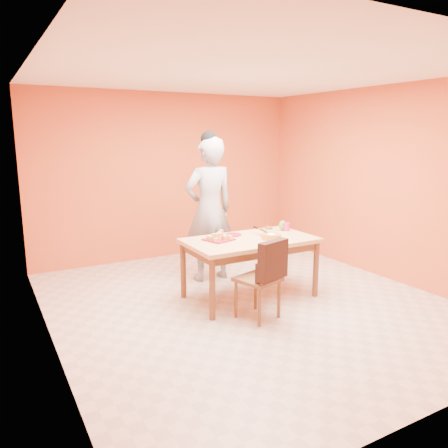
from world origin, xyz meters
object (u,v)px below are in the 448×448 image
dining_chair (259,277)px  pastry_platter (219,239)px  dining_table (250,246)px  checker_tin (269,228)px  person (209,210)px  egg_ornament (283,225)px  red_dinner_plate (232,235)px  magenta_glass (287,227)px  sponge_cake (271,236)px

dining_chair → pastry_platter: size_ratio=3.06×
dining_table → checker_tin: 0.64m
person → pastry_platter: person is taller
pastry_platter → egg_ornament: egg_ornament is taller
pastry_platter → egg_ornament: 1.02m
pastry_platter → red_dinner_plate: pastry_platter is taller
person → magenta_glass: person is taller
dining_table → magenta_glass: (0.67, 0.14, 0.15)m
dining_chair → pastry_platter: (-0.11, 0.73, 0.29)m
person → pastry_platter: size_ratio=6.61×
checker_tin → person: bearing=140.6°
red_dinner_plate → egg_ornament: bearing=-6.2°
red_dinner_plate → dining_chair: bearing=-101.2°
dining_chair → person: bearing=67.6°
dining_table → dining_chair: dining_chair is taller
dining_chair → red_dinner_plate: dining_chair is taller
dining_table → sponge_cake: (0.19, -0.17, 0.13)m
pastry_platter → sponge_cake: size_ratio=1.24×
dining_table → magenta_glass: bearing=11.6°
red_dinner_plate → checker_tin: size_ratio=2.16×
pastry_platter → dining_table: bearing=-17.3°
dining_chair → pastry_platter: dining_chair is taller
sponge_cake → magenta_glass: magenta_glass is taller
dining_table → person: person is taller
egg_ornament → checker_tin: (-0.11, 0.17, -0.05)m
checker_tin → dining_chair: bearing=-129.8°
dining_chair → magenta_glass: dining_chair is taller
person → magenta_glass: bearing=136.7°
egg_ornament → person: bearing=157.2°
person → red_dinner_plate: 0.65m
pastry_platter → egg_ornament: size_ratio=2.22×
dining_chair → magenta_glass: 1.25m
person → sponge_cake: size_ratio=8.21×
red_dinner_plate → person: bearing=91.3°
sponge_cake → dining_table: bearing=138.6°
magenta_glass → checker_tin: 0.26m
person → magenta_glass: (0.78, -0.74, -0.18)m
person → checker_tin: size_ratio=18.64×
egg_ornament → magenta_glass: bearing=-34.0°
dining_table → person: (-0.11, 0.88, 0.33)m
dining_chair → checker_tin: (0.80, 0.96, 0.30)m
magenta_glass → dining_chair: bearing=-141.6°
magenta_glass → checker_tin: (-0.14, 0.21, -0.04)m
pastry_platter → checker_tin: size_ratio=2.82×
sponge_cake → checker_tin: 0.62m
pastry_platter → magenta_glass: (1.05, 0.02, 0.05)m
sponge_cake → egg_ornament: bearing=38.9°
pastry_platter → egg_ornament: (1.02, 0.06, 0.06)m
dining_chair → sponge_cake: size_ratio=3.80×
pastry_platter → sponge_cake: 0.65m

